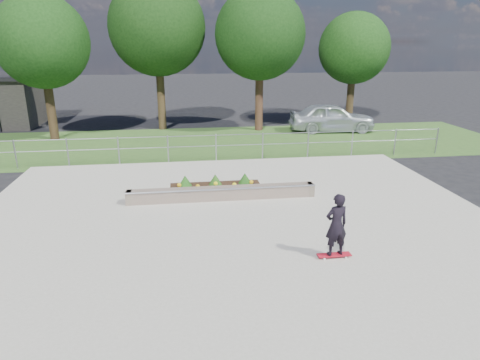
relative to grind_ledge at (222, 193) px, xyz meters
name	(u,v)px	position (x,y,z in m)	size (l,w,h in m)	color
ground	(240,238)	(0.20, -2.78, -0.26)	(120.00, 120.00, 0.00)	black
grass_verge	(211,143)	(0.20, 8.22, -0.25)	(30.00, 8.00, 0.02)	#305221
concrete_slab	(240,237)	(0.20, -2.78, -0.23)	(15.00, 15.00, 0.06)	#A5A192
fence	(216,144)	(0.20, 4.72, 0.51)	(20.06, 0.06, 1.20)	#999BA1
tree_far_left	(42,42)	(-7.80, 10.22, 4.59)	(4.55, 4.55, 7.15)	black
tree_mid_left	(157,27)	(-2.30, 12.22, 5.34)	(5.25, 5.25, 8.25)	#312213
tree_mid_right	(260,35)	(3.20, 11.22, 4.97)	(4.90, 4.90, 7.70)	#372016
tree_far_right	(354,49)	(9.20, 12.72, 4.21)	(4.20, 4.20, 6.60)	black
grind_ledge	(222,193)	(0.00, 0.00, 0.00)	(6.00, 0.44, 0.43)	#68584D
planter_bed	(216,188)	(-0.15, 0.57, -0.02)	(3.00, 1.20, 0.61)	black
skateboarder	(336,225)	(2.22, -4.23, 0.62)	(0.80, 0.45, 1.58)	white
parked_car	(332,117)	(7.22, 10.30, 0.54)	(1.90, 4.71, 1.61)	silver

